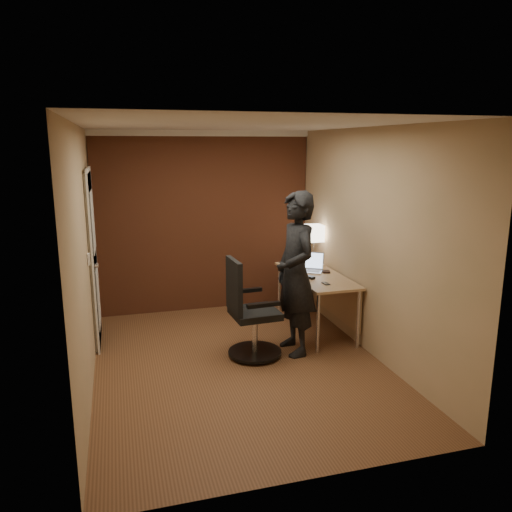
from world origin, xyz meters
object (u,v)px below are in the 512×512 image
object	(u,v)px
person	(296,274)
desk	(321,283)
phone	(326,284)
desk_lamp	(314,234)
laptop	(310,266)
wallet	(326,272)
office_chair	(249,315)
mouse	(311,277)

from	to	relation	value
person	desk	bearing A→B (deg)	132.39
desk	phone	size ratio (longest dim) A/B	13.04
desk	desk_lamp	xyz separation A→B (m)	(0.10, 0.52, 0.55)
phone	laptop	bearing A→B (deg)	83.42
desk_lamp	laptop	size ratio (longest dim) A/B	1.28
phone	person	world-z (taller)	person
wallet	office_chair	bearing A→B (deg)	-152.16
mouse	laptop	bearing A→B (deg)	50.46
mouse	wallet	size ratio (longest dim) A/B	0.91
desk	phone	world-z (taller)	phone
desk_lamp	person	distance (m)	1.30
laptop	wallet	xyz separation A→B (m)	(0.17, -0.14, -0.05)
desk	person	xyz separation A→B (m)	(-0.56, -0.58, 0.31)
desk	mouse	distance (m)	0.33
desk	office_chair	world-z (taller)	office_chair
desk	wallet	world-z (taller)	wallet
desk_lamp	person	bearing A→B (deg)	-121.04
desk	desk_lamp	size ratio (longest dim) A/B	2.80
mouse	phone	xyz separation A→B (m)	(0.08, -0.26, -0.01)
laptop	phone	world-z (taller)	laptop
laptop	office_chair	size ratio (longest dim) A/B	0.38
desk	wallet	distance (m)	0.17
mouse	phone	distance (m)	0.27
mouse	phone	world-z (taller)	mouse
laptop	phone	size ratio (longest dim) A/B	3.63
office_chair	person	bearing A→B (deg)	0.48
phone	office_chair	xyz separation A→B (m)	(-0.97, -0.14, -0.25)
desk_lamp	office_chair	distance (m)	1.76
desk_lamp	wallet	size ratio (longest dim) A/B	4.86
mouse	wallet	xyz separation A→B (m)	(0.30, 0.23, -0.01)
phone	wallet	distance (m)	0.54
office_chair	laptop	bearing A→B (deg)	37.05
laptop	phone	distance (m)	0.64
laptop	mouse	world-z (taller)	laptop
wallet	person	bearing A→B (deg)	-136.04
laptop	mouse	xyz separation A→B (m)	(-0.14, -0.37, -0.05)
laptop	desk	bearing A→B (deg)	-65.02
phone	wallet	bearing A→B (deg)	64.18
phone	office_chair	size ratio (longest dim) A/B	0.10
office_chair	phone	bearing A→B (deg)	7.96
wallet	phone	bearing A→B (deg)	-113.93
desk	desk_lamp	distance (m)	0.76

